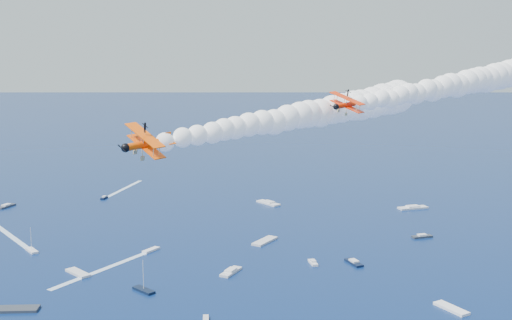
# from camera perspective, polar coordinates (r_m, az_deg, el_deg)

# --- Properties ---
(biplane_lead) EXTENTS (10.17, 10.47, 6.50)m
(biplane_lead) POSITION_cam_1_polar(r_m,az_deg,el_deg) (109.49, 8.29, 4.97)
(biplane_lead) COLOR #FF2E05
(biplane_trail) EXTENTS (12.70, 13.06, 8.39)m
(biplane_trail) POSITION_cam_1_polar(r_m,az_deg,el_deg) (92.90, -9.75, 1.44)
(biplane_trail) COLOR #FC5205
(smoke_trail_lead) EXTENTS (61.14, 61.08, 10.87)m
(smoke_trail_lead) POSITION_cam_1_polar(r_m,az_deg,el_deg) (131.75, 17.15, 6.40)
(smoke_trail_lead) COLOR white
(smoke_trail_trail) EXTENTS (61.14, 61.02, 10.87)m
(smoke_trail_trail) POSITION_cam_1_polar(r_m,az_deg,el_deg) (108.97, 3.87, 3.95)
(smoke_trail_trail) COLOR white
(spectator_boats) EXTENTS (241.43, 162.44, 0.70)m
(spectator_boats) POSITION_cam_1_polar(r_m,az_deg,el_deg) (201.87, 3.35, -8.80)
(spectator_boats) COLOR white
(spectator_boats) RESTS_ON ground
(boat_wakes) EXTENTS (67.38, 148.09, 0.04)m
(boat_wakes) POSITION_cam_1_polar(r_m,az_deg,el_deg) (247.83, -15.40, -5.68)
(boat_wakes) COLOR white
(boat_wakes) RESTS_ON ground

